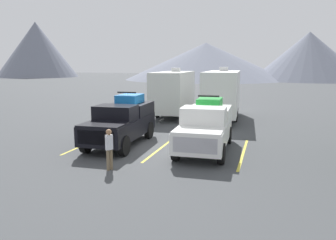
{
  "coord_description": "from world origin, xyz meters",
  "views": [
    {
      "loc": [
        4.91,
        -14.71,
        4.08
      ],
      "look_at": [
        0.0,
        1.29,
        1.2
      ],
      "focal_mm": 35.09,
      "sensor_mm": 36.0,
      "label": 1
    }
  ],
  "objects_px": {
    "pickup_truck_a": "(122,121)",
    "person_a": "(109,147)",
    "camper_trailer_a": "(173,91)",
    "pickup_truck_b": "(206,126)",
    "camper_trailer_b": "(222,92)"
  },
  "relations": [
    {
      "from": "pickup_truck_a",
      "to": "camper_trailer_a",
      "type": "bearing_deg",
      "value": 89.58
    },
    {
      "from": "pickup_truck_b",
      "to": "person_a",
      "type": "distance_m",
      "value": 5.06
    },
    {
      "from": "camper_trailer_a",
      "to": "person_a",
      "type": "distance_m",
      "value": 13.33
    },
    {
      "from": "pickup_truck_a",
      "to": "camper_trailer_b",
      "type": "distance_m",
      "value": 9.9
    },
    {
      "from": "camper_trailer_a",
      "to": "pickup_truck_a",
      "type": "bearing_deg",
      "value": -90.42
    },
    {
      "from": "pickup_truck_a",
      "to": "pickup_truck_b",
      "type": "height_order",
      "value": "pickup_truck_a"
    },
    {
      "from": "pickup_truck_a",
      "to": "person_a",
      "type": "distance_m",
      "value": 4.23
    },
    {
      "from": "pickup_truck_a",
      "to": "person_a",
      "type": "height_order",
      "value": "pickup_truck_a"
    },
    {
      "from": "camper_trailer_a",
      "to": "person_a",
      "type": "xyz_separation_m",
      "value": [
        1.26,
        -13.23,
        -1.05
      ]
    },
    {
      "from": "pickup_truck_a",
      "to": "camper_trailer_a",
      "type": "distance_m",
      "value": 9.25
    },
    {
      "from": "pickup_truck_b",
      "to": "person_a",
      "type": "xyz_separation_m",
      "value": [
        -2.99,
        -4.07,
        -0.24
      ]
    },
    {
      "from": "pickup_truck_a",
      "to": "person_a",
      "type": "relative_size",
      "value": 3.32
    },
    {
      "from": "pickup_truck_b",
      "to": "camper_trailer_a",
      "type": "height_order",
      "value": "camper_trailer_a"
    },
    {
      "from": "camper_trailer_b",
      "to": "person_a",
      "type": "xyz_separation_m",
      "value": [
        -2.51,
        -13.1,
        -1.09
      ]
    },
    {
      "from": "pickup_truck_a",
      "to": "camper_trailer_a",
      "type": "xyz_separation_m",
      "value": [
        0.07,
        9.22,
        0.79
      ]
    }
  ]
}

